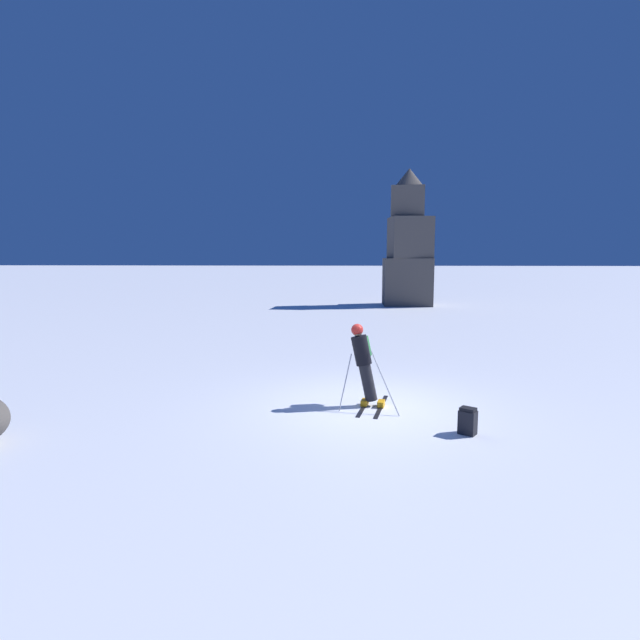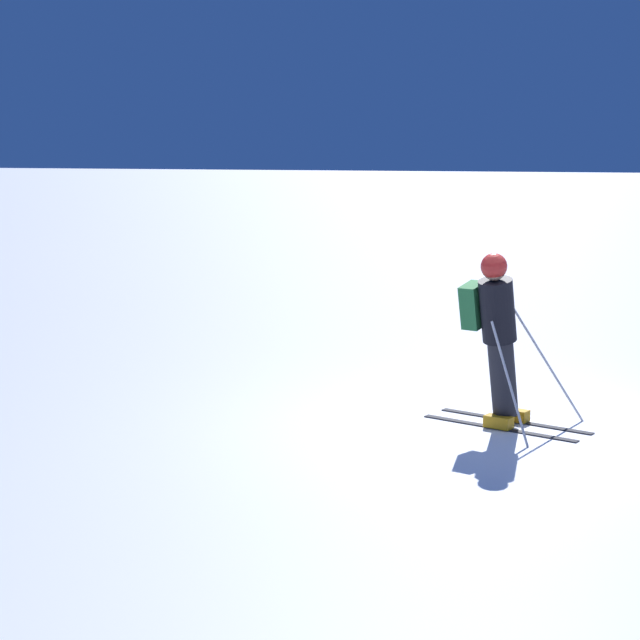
% 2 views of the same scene
% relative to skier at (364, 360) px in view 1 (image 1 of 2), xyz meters
% --- Properties ---
extents(ground_plane, '(300.00, 300.00, 0.00)m').
position_rel_skier_xyz_m(ground_plane, '(0.07, -0.07, -1.01)').
color(ground_plane, white).
extents(skier, '(1.27, 1.77, 1.83)m').
position_rel_skier_xyz_m(skier, '(0.00, 0.00, 0.00)').
color(skier, black).
rests_on(skier, ground).
extents(rock_pillar, '(3.07, 2.70, 8.78)m').
position_rel_skier_xyz_m(rock_pillar, '(3.59, 22.38, 2.67)').
color(rock_pillar, '#4C4742').
rests_on(rock_pillar, ground).
extents(spare_backpack, '(0.37, 0.35, 0.50)m').
position_rel_skier_xyz_m(spare_backpack, '(1.85, -1.70, -0.76)').
color(spare_backpack, black).
rests_on(spare_backpack, ground).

